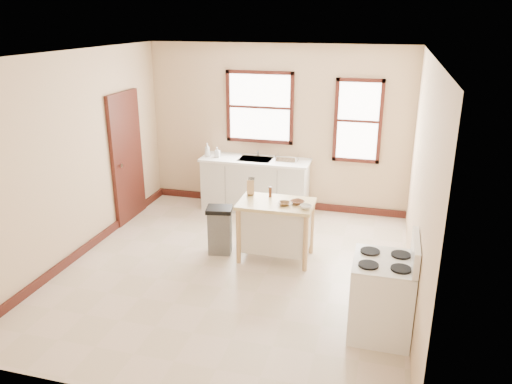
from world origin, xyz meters
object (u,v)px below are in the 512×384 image
Objects in this scene: soap_bottle_b at (217,152)px; knife_block at (250,188)px; pepper_grinder at (270,192)px; trash_bin at (220,230)px; soap_bottle_a at (207,150)px; bowl_a at (284,204)px; dish_rack at (287,158)px; gas_stove at (383,286)px; bowl_b at (297,202)px; bowl_c at (306,207)px; kitchen_island at (276,230)px.

soap_bottle_b is 0.90× the size of knife_block.
pepper_grinder is 0.22× the size of trash_bin.
soap_bottle_a reaches higher than knife_block.
bowl_a is (0.25, -0.25, -0.06)m from pepper_grinder.
bowl_a is (0.34, -1.80, -0.11)m from dish_rack.
dish_rack is at bearing 118.15° from gas_stove.
gas_stove is at bearing -44.97° from bowl_a.
pepper_grinder is 0.36m from bowl_a.
pepper_grinder reaches higher than bowl_b.
pepper_grinder is 0.64m from bowl_c.
kitchen_island is (1.41, -1.63, -0.59)m from soap_bottle_b.
gas_stove reaches higher than bowl_a.
bowl_a is (1.54, -1.70, -0.16)m from soap_bottle_b.
gas_stove reaches higher than kitchen_island.
bowl_c is at bearing -46.99° from bowl_b.
knife_block is at bearing 158.51° from bowl_c.
gas_stove is (2.88, -3.04, -0.45)m from soap_bottle_b.
dish_rack is at bearing 96.38° from kitchen_island.
soap_bottle_b reaches higher than bowl_a.
kitchen_island reaches higher than trash_bin.
dish_rack is 1.83m from kitchen_island.
soap_bottle_a reaches higher than soap_bottle_b.
bowl_c is (0.42, -0.13, 0.44)m from kitchen_island.
knife_block is at bearing 165.42° from bowl_b.
kitchen_island is (1.59, -1.63, -0.62)m from soap_bottle_a.
kitchen_island is at bearing -43.20° from knife_block.
soap_bottle_b is 0.18× the size of kitchen_island.
pepper_grinder is 0.97× the size of bowl_c.
bowl_b is 0.26× the size of trash_bin.
pepper_grinder is at bearing -21.75° from knife_block.
bowl_b is at bearing 2.84° from kitchen_island.
soap_bottle_a reaches higher than bowl_b.
gas_stove is (2.27, -1.37, 0.22)m from trash_bin.
trash_bin is at bearing -70.96° from soap_bottle_b.
pepper_grinder is (-0.13, 0.18, 0.49)m from kitchen_island.
knife_block reaches higher than pepper_grinder.
bowl_b is 0.20m from bowl_c.
bowl_b reaches higher than bowl_a.
dish_rack is 1.97m from bowl_c.
bowl_c is (0.85, -0.33, -0.08)m from knife_block.
soap_bottle_a is 0.21× the size of gas_stove.
bowl_a is 0.31m from bowl_c.
bowl_b is (1.88, -1.61, -0.19)m from soap_bottle_a.
soap_bottle_b is at bearing 130.18° from kitchen_island.
pepper_grinder is 2.28m from gas_stove.
bowl_b is (0.41, -0.16, -0.05)m from pepper_grinder.
gas_stove is at bearing -50.87° from bowl_c.
kitchen_island is 0.91× the size of gas_stove.
bowl_c is (0.30, -0.06, 0.00)m from bowl_a.
knife_block reaches higher than bowl_c.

